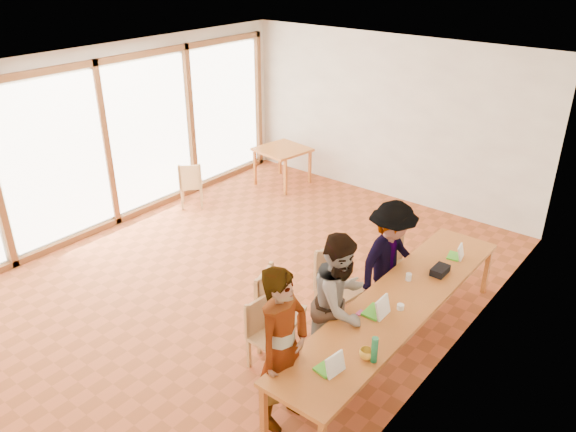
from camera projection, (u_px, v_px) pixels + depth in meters
name	position (u px, v px, depth m)	size (l,w,h in m)	color
ground	(241.00, 281.00, 8.12)	(8.00, 8.00, 0.00)	#AE512A
wall_back	(388.00, 119.00, 10.26)	(6.00, 0.10, 3.00)	#EDE5CD
wall_right	(449.00, 256.00, 5.77)	(0.10, 8.00, 3.00)	#EDE5CD
window_wall	(105.00, 141.00, 9.12)	(0.10, 8.00, 3.00)	white
ceiling	(232.00, 70.00, 6.79)	(6.00, 8.00, 0.04)	white
communal_table	(398.00, 305.00, 6.38)	(0.80, 4.00, 0.75)	#C76C2C
side_table	(282.00, 152.00, 11.07)	(0.90, 0.90, 0.75)	#C76C2C
chair_near	(264.00, 326.00, 6.31)	(0.42, 0.42, 0.45)	tan
chair_mid	(273.00, 302.00, 6.56)	(0.59, 0.59, 0.54)	tan
chair_far	(334.00, 277.00, 7.04)	(0.55, 0.55, 0.55)	tan
chair_empty	(396.00, 258.00, 7.71)	(0.48, 0.48, 0.43)	tan
chair_spare	(191.00, 181.00, 10.12)	(0.57, 0.57, 0.46)	tan
person_near	(283.00, 349.00, 5.40)	(0.65, 0.43, 1.78)	gray
person_mid	(340.00, 304.00, 6.13)	(0.83, 0.65, 1.71)	gray
person_far	(390.00, 261.00, 7.02)	(1.05, 0.60, 1.62)	gray
laptop_near	(332.00, 366.00, 5.30)	(0.24, 0.27, 0.21)	#50CD2E
laptop_mid	(378.00, 310.00, 6.10)	(0.24, 0.27, 0.22)	#50CD2E
laptop_far	(457.00, 254.00, 7.21)	(0.22, 0.24, 0.18)	#50CD2E
yellow_mug	(366.00, 354.00, 5.46)	(0.13, 0.13, 0.11)	yellow
green_bottle	(374.00, 350.00, 5.38)	(0.07, 0.07, 0.28)	#217A49
clear_glass	(409.00, 277.00, 6.73)	(0.07, 0.07, 0.09)	silver
condiment_cup	(400.00, 307.00, 6.20)	(0.08, 0.08, 0.06)	white
pink_phone	(360.00, 313.00, 6.15)	(0.05, 0.10, 0.01)	#CD4290
black_pouch	(440.00, 270.00, 6.86)	(0.16, 0.26, 0.09)	black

